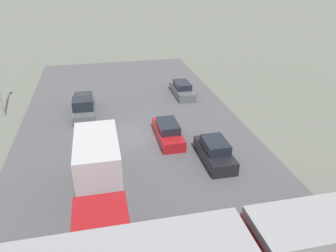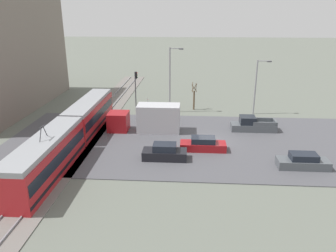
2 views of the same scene
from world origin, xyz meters
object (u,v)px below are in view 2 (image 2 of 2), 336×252
box_truck (149,119)px  sedan_car_2 (303,162)px  pickup_truck (252,125)px  street_tree (194,97)px  light_rail_tram (72,132)px  street_lamp_near_crossing (257,83)px  traffic_light_pole (136,86)px  street_lamp_mid_block (171,76)px  sedan_car_0 (165,153)px  no_parking_sign (148,104)px  sedan_car_1 (203,145)px

box_truck → sedan_car_2: box_truck is taller
pickup_truck → street_tree: street_tree is taller
light_rail_tram → street_lamp_near_crossing: size_ratio=3.34×
traffic_light_pole → street_tree: traffic_light_pole is taller
street_tree → street_lamp_mid_block: bearing=113.8°
sedan_car_0 → street_tree: bearing=-9.6°
street_lamp_mid_block → sedan_car_0: bearing=-178.8°
box_truck → pickup_truck: 12.68m
light_rail_tram → sedan_car_0: light_rail_tram is taller
sedan_car_0 → street_lamp_mid_block: street_lamp_mid_block is taller
pickup_truck → sedan_car_0: pickup_truck is taller
sedan_car_0 → no_parking_sign: no_parking_sign is taller
box_truck → sedan_car_1: 8.43m
street_lamp_near_crossing → street_tree: bearing=79.4°
traffic_light_pole → street_lamp_mid_block: (-0.81, -5.20, 1.60)m
pickup_truck → sedan_car_1: size_ratio=1.12×
pickup_truck → sedan_car_0: (-8.97, 10.08, -0.01)m
pickup_truck → no_parking_sign: (7.00, 13.76, 0.55)m
sedan_car_1 → traffic_light_pole: bearing=-147.3°
box_truck → traffic_light_pole: size_ratio=1.52×
pickup_truck → no_parking_sign: no_parking_sign is taller
street_lamp_near_crossing → street_lamp_mid_block: size_ratio=0.83×
sedan_car_1 → street_lamp_near_crossing: size_ratio=0.62×
sedan_car_2 → sedan_car_1: bearing=-111.1°
sedan_car_0 → street_lamp_near_crossing: bearing=-35.9°
street_lamp_mid_block → no_parking_sign: (-0.33, 3.36, -3.96)m
box_truck → sedan_car_2: bearing=-120.0°
street_tree → light_rail_tram: bearing=139.8°
sedan_car_1 → no_parking_sign: bearing=-150.8°
sedan_car_2 → light_rail_tram: bearing=-98.3°
pickup_truck → sedan_car_2: size_ratio=1.14×
pickup_truck → no_parking_sign: bearing=63.0°
light_rail_tram → street_lamp_mid_block: street_lamp_mid_block is taller
sedan_car_1 → sedan_car_2: bearing=68.9°
pickup_truck → sedan_car_2: pickup_truck is taller
sedan_car_0 → traffic_light_pole: (17.11, 5.53, 2.92)m
sedan_car_2 → no_parking_sign: no_parking_sign is taller
box_truck → sedan_car_0: 8.35m
sedan_car_1 → box_truck: bearing=-130.3°
pickup_truck → street_lamp_near_crossing: (7.17, -1.61, 3.70)m
no_parking_sign → light_rail_tram: bearing=154.9°
traffic_light_pole → street_lamp_mid_block: size_ratio=0.62×
light_rail_tram → street_lamp_mid_block: bearing=-34.9°
light_rail_tram → sedan_car_1: 13.97m
light_rail_tram → street_lamp_near_crossing: street_lamp_near_crossing is taller
light_rail_tram → street_lamp_near_crossing: 25.92m
light_rail_tram → no_parking_sign: bearing=-25.1°
street_lamp_near_crossing → no_parking_sign: 15.70m
traffic_light_pole → street_lamp_near_crossing: bearing=-93.2°
box_truck → light_rail_tram: bearing=126.6°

